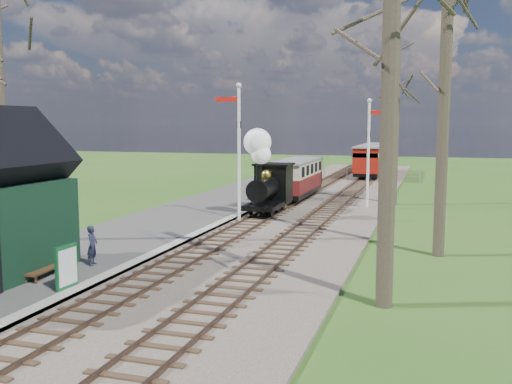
% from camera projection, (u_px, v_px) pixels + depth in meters
% --- Properties ---
extents(distant_hills, '(114.40, 48.00, 22.02)m').
position_uv_depth(distant_hills, '(379.00, 286.00, 72.76)').
color(distant_hills, '#385B23').
rests_on(distant_hills, ground).
extents(ballast_bed, '(8.00, 60.00, 0.10)m').
position_uv_depth(ballast_bed, '(311.00, 205.00, 30.68)').
color(ballast_bed, brown).
rests_on(ballast_bed, ground).
extents(track_near, '(1.60, 60.00, 0.15)m').
position_uv_depth(track_near, '(287.00, 204.00, 31.06)').
color(track_near, brown).
rests_on(track_near, ground).
extents(track_far, '(1.60, 60.00, 0.15)m').
position_uv_depth(track_far, '(335.00, 206.00, 30.29)').
color(track_far, brown).
rests_on(track_far, ground).
extents(platform, '(5.00, 44.00, 0.20)m').
position_uv_depth(platform, '(163.00, 225.00, 24.51)').
color(platform, '#474442').
rests_on(platform, ground).
extents(coping_strip, '(0.40, 44.00, 0.21)m').
position_uv_depth(coping_strip, '(212.00, 228.00, 23.83)').
color(coping_strip, '#B2AD9E').
rests_on(coping_strip, ground).
extents(semaphore_near, '(1.22, 0.24, 6.22)m').
position_uv_depth(semaphore_near, '(238.00, 142.00, 25.17)').
color(semaphore_near, silver).
rests_on(semaphore_near, ground).
extents(semaphore_far, '(1.22, 0.24, 5.72)m').
position_uv_depth(semaphore_far, '(370.00, 145.00, 29.37)').
color(semaphore_far, silver).
rests_on(semaphore_far, ground).
extents(bare_trees, '(15.51, 22.39, 12.00)m').
position_uv_depth(bare_trees, '(239.00, 100.00, 18.77)').
color(bare_trees, '#382D23').
rests_on(bare_trees, ground).
extents(fence_line, '(12.60, 0.08, 1.00)m').
position_uv_depth(fence_line, '(335.00, 174.00, 44.18)').
color(fence_line, slate).
rests_on(fence_line, ground).
extents(locomotive, '(1.61, 3.76, 4.03)m').
position_uv_depth(locomotive, '(267.00, 178.00, 27.15)').
color(locomotive, black).
rests_on(locomotive, ground).
extents(coach, '(1.88, 6.45, 1.98)m').
position_uv_depth(coach, '(297.00, 177.00, 32.95)').
color(coach, black).
rests_on(coach, ground).
extents(red_carriage_a, '(2.01, 4.99, 2.12)m').
position_uv_depth(red_carriage_a, '(369.00, 161.00, 45.26)').
color(red_carriage_a, black).
rests_on(red_carriage_a, ground).
extents(red_carriage_b, '(2.01, 4.99, 2.12)m').
position_uv_depth(red_carriage_b, '(375.00, 157.00, 50.47)').
color(red_carriage_b, black).
rests_on(red_carriage_b, ground).
extents(sign_board, '(0.15, 0.79, 1.15)m').
position_uv_depth(sign_board, '(67.00, 267.00, 14.73)').
color(sign_board, '#0F4A24').
rests_on(sign_board, platform).
extents(bench, '(0.49, 1.35, 0.75)m').
position_uv_depth(bench, '(40.00, 265.00, 15.82)').
color(bench, '#402917').
rests_on(bench, platform).
extents(person, '(0.38, 0.49, 1.20)m').
position_uv_depth(person, '(92.00, 246.00, 17.16)').
color(person, '#1B1D30').
rests_on(person, platform).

